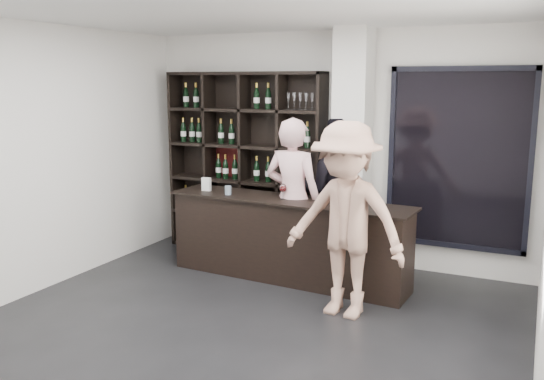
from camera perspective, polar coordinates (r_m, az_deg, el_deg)
The scene contains 12 objects.
floor at distance 5.32m, azimuth -4.65°, elevation -14.80°, with size 5.00×5.50×0.01m, color black.
wine_shelf at distance 7.67m, azimuth -2.67°, elevation 2.64°, with size 2.20×0.35×2.40m, color black, non-canonical shape.
structural_column at distance 6.98m, azimuth 7.91°, elevation 3.80°, with size 0.40×0.40×2.90m, color silver.
glass_panel at distance 6.94m, azimuth 17.95°, elevation 2.92°, with size 1.60×0.08×2.10m.
tasting_counter at distance 6.68m, azimuth 1.56°, elevation -4.90°, with size 2.91×0.61×0.96m.
taster_pink at distance 6.66m, azimuth 2.07°, elevation -0.90°, with size 0.69×0.45×1.88m, color beige.
taster_black at distance 7.04m, azimuth 6.40°, elevation -0.33°, with size 0.91×0.71×1.88m, color black.
customer at distance 5.61m, azimuth 7.29°, elevation -3.01°, with size 1.24×0.71×1.92m, color tan.
wine_glass at distance 6.55m, azimuth 1.09°, elevation -0.06°, with size 0.08×0.08×0.20m, color white, non-canonical shape.
spit_cup at distance 6.83m, azimuth -4.38°, elevation -0.02°, with size 0.08×0.08×0.10m, color silver.
napkin_stack at distance 6.28m, azimuth 7.91°, elevation -1.45°, with size 0.12×0.12×0.02m, color white.
card_stand at distance 7.10m, azimuth -6.52°, elevation 0.58°, with size 0.11×0.05×0.16m, color white.
Camera 1 is at (2.42, -4.14, 2.29)m, focal length 38.00 mm.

